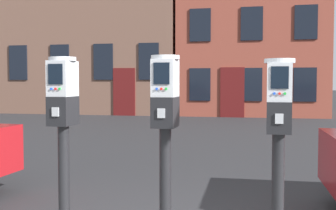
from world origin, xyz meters
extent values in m
cylinder|color=black|center=(-1.12, -0.12, 0.64)|extent=(0.09, 0.09, 0.99)
cube|color=black|center=(-1.12, -0.12, 1.25)|extent=(0.18, 0.24, 0.23)
cube|color=#A5A8AD|center=(-1.12, -0.24, 1.25)|extent=(0.06, 0.01, 0.07)
cube|color=#B7BABF|center=(-1.12, -0.12, 1.50)|extent=(0.18, 0.23, 0.28)
cube|color=black|center=(-1.12, -0.23, 1.53)|extent=(0.12, 0.01, 0.16)
cylinder|color=blue|center=(-1.16, -0.24, 1.42)|extent=(0.02, 0.01, 0.02)
cylinder|color=red|center=(-1.12, -0.24, 1.42)|extent=(0.02, 0.01, 0.02)
cylinder|color=green|center=(-1.09, -0.24, 1.42)|extent=(0.02, 0.01, 0.02)
cylinder|color=#B7BABF|center=(-1.12, -0.12, 1.66)|extent=(0.22, 0.22, 0.03)
cylinder|color=black|center=(-0.29, -0.12, 0.64)|extent=(0.09, 0.09, 0.99)
cube|color=black|center=(-0.29, -0.12, 1.25)|extent=(0.18, 0.24, 0.23)
cube|color=#A5A8AD|center=(-0.29, -0.24, 1.25)|extent=(0.06, 0.01, 0.07)
cube|color=#B7BABF|center=(-0.29, -0.12, 1.50)|extent=(0.18, 0.23, 0.28)
cube|color=black|center=(-0.29, -0.23, 1.54)|extent=(0.12, 0.01, 0.16)
cylinder|color=blue|center=(-0.32, -0.24, 1.42)|extent=(0.02, 0.01, 0.02)
cylinder|color=red|center=(-0.29, -0.24, 1.42)|extent=(0.02, 0.01, 0.02)
cylinder|color=green|center=(-0.25, -0.24, 1.42)|extent=(0.02, 0.01, 0.02)
cylinder|color=#B7BABF|center=(-0.29, -0.12, 1.66)|extent=(0.22, 0.22, 0.03)
cylinder|color=black|center=(0.55, -0.12, 0.62)|extent=(0.09, 0.09, 0.97)
cube|color=black|center=(0.55, -0.12, 1.22)|extent=(0.18, 0.24, 0.22)
cube|color=#A5A8AD|center=(0.54, -0.24, 1.22)|extent=(0.06, 0.01, 0.07)
cube|color=#B7BABF|center=(0.55, -0.12, 1.47)|extent=(0.18, 0.23, 0.27)
cube|color=black|center=(0.54, -0.23, 1.50)|extent=(0.12, 0.01, 0.15)
cylinder|color=blue|center=(0.51, -0.24, 1.39)|extent=(0.02, 0.01, 0.02)
cylinder|color=red|center=(0.54, -0.24, 1.39)|extent=(0.02, 0.01, 0.02)
cylinder|color=green|center=(0.58, -0.24, 1.39)|extent=(0.02, 0.01, 0.02)
cylinder|color=#B7BABF|center=(0.55, -0.12, 1.62)|extent=(0.22, 0.22, 0.03)
cube|color=black|center=(-10.47, 14.76, 2.38)|extent=(0.90, 0.06, 1.60)
cube|color=black|center=(-8.39, 14.76, 2.38)|extent=(0.90, 0.06, 1.60)
cube|color=black|center=(-6.30, 14.76, 2.38)|extent=(0.90, 0.06, 1.60)
cube|color=black|center=(-4.21, 14.76, 2.38)|extent=(0.90, 0.06, 1.60)
cube|color=#591414|center=(-5.34, 14.76, 1.05)|extent=(1.00, 0.07, 2.10)
cube|color=brown|center=(0.17, 17.71, 5.02)|extent=(6.42, 5.84, 10.03)
cube|color=black|center=(-1.97, 14.76, 1.38)|extent=(0.90, 0.06, 1.38)
cube|color=black|center=(0.17, 14.76, 1.38)|extent=(0.90, 0.06, 1.38)
cube|color=black|center=(2.31, 14.76, 1.38)|extent=(0.90, 0.06, 1.38)
cube|color=black|center=(-1.97, 14.76, 3.89)|extent=(0.90, 0.06, 1.38)
cube|color=black|center=(0.17, 14.76, 3.89)|extent=(0.90, 0.06, 1.38)
cube|color=black|center=(2.31, 14.76, 3.89)|extent=(0.90, 0.06, 1.38)
cube|color=#591414|center=(-0.60, 14.76, 1.05)|extent=(1.00, 0.07, 2.10)
camera|label=1|loc=(0.39, -3.25, 1.47)|focal=45.56mm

